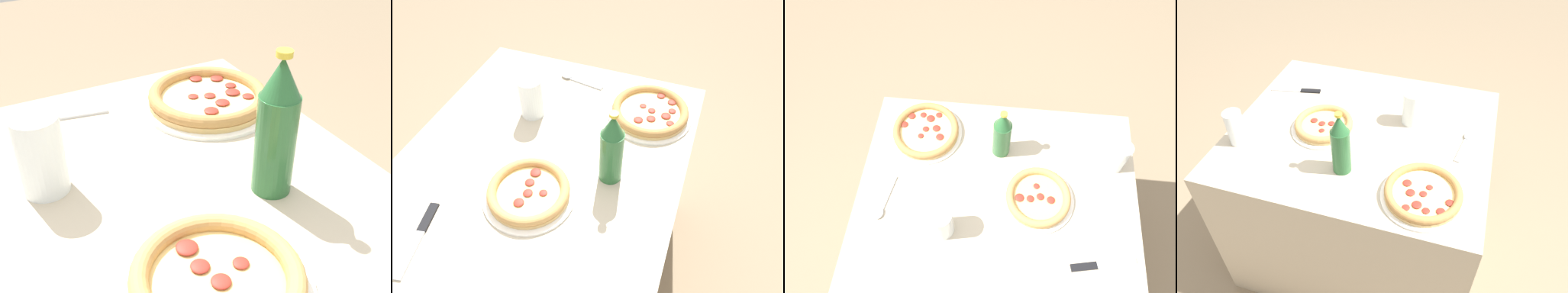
{
  "view_description": "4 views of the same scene",
  "coord_description": "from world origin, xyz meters",
  "views": [
    {
      "loc": [
        0.53,
        -0.21,
        1.3
      ],
      "look_at": [
        -0.07,
        0.11,
        0.85
      ],
      "focal_mm": 45.0,
      "sensor_mm": 36.0,
      "label": 1
    },
    {
      "loc": [
        0.71,
        0.41,
        1.67
      ],
      "look_at": [
        -0.04,
        0.14,
        0.83
      ],
      "focal_mm": 35.0,
      "sensor_mm": 36.0,
      "label": 2
    },
    {
      "loc": [
        -0.01,
        -0.53,
        2.08
      ],
      "look_at": [
        -0.08,
        0.18,
        0.85
      ],
      "focal_mm": 35.0,
      "sensor_mm": 36.0,
      "label": 3
    },
    {
      "loc": [
        -0.39,
        1.12,
        1.76
      ],
      "look_at": [
        -0.09,
        0.15,
        0.84
      ],
      "focal_mm": 35.0,
      "sensor_mm": 36.0,
      "label": 4
    }
  ],
  "objects": [
    {
      "name": "pizza_margherita",
      "position": [
        -0.31,
        0.27,
        0.79
      ],
      "size": [
        0.29,
        0.29,
        0.04
      ],
      "color": "white",
      "rests_on": "table"
    },
    {
      "name": "spoon",
      "position": [
        -0.41,
        -0.05,
        0.77
      ],
      "size": [
        0.06,
        0.18,
        0.02
      ],
      "color": "silver",
      "rests_on": "table"
    },
    {
      "name": "pizza_veggie",
      "position": [
        0.15,
        0.03,
        0.79
      ],
      "size": [
        0.27,
        0.27,
        0.04
      ],
      "color": "white",
      "rests_on": "table"
    },
    {
      "name": "beer_bottle",
      "position": [
        -0.0,
        0.22,
        0.89
      ],
      "size": [
        0.07,
        0.07,
        0.25
      ],
      "color": "#286033",
      "rests_on": "table"
    },
    {
      "name": "glass_lemonade",
      "position": [
        -0.18,
        -0.12,
        0.83
      ],
      "size": [
        0.08,
        0.08,
        0.14
      ],
      "color": "white",
      "rests_on": "table"
    }
  ]
}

